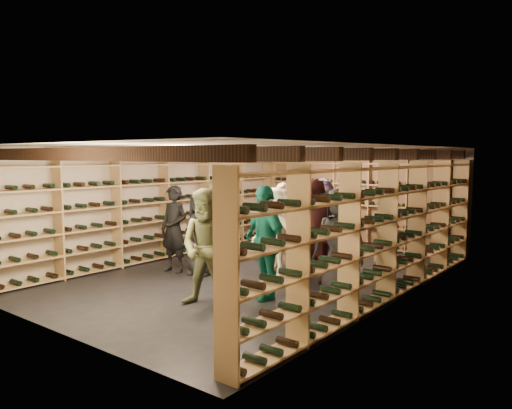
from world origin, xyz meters
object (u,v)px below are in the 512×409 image
Objects in this scene: person_7 at (283,227)px; person_9 at (298,225)px; person_1 at (174,229)px; person_4 at (265,242)px; crate_stack_right at (275,248)px; person_2 at (208,248)px; person_3 at (274,233)px; person_8 at (314,231)px; person_11 at (322,223)px; crate_loose at (388,259)px; person_6 at (205,230)px; person_12 at (340,242)px; person_0 at (201,233)px; crate_stack_left at (277,243)px.

person_7 is 1.05× the size of person_9.
person_4 is at bearing -13.49° from person_1.
crate_stack_right is 3.63m from person_2.
crate_stack_right is at bearing 130.71° from person_3.
person_11 is at bearing 137.52° from person_8.
person_2 reaches higher than person_1.
person_11 reaches higher than person_3.
person_8 reaches higher than person_7.
crate_loose is at bearing 51.06° from person_9.
crate_stack_right is at bearing 88.49° from person_2.
person_2 is 2.57m from person_6.
person_9 is at bearing 133.25° from person_4.
person_8 is at bearing -41.02° from person_7.
person_11 is at bearing 120.73° from person_4.
crate_stack_right is 1.36m from person_11.
person_11 reaches higher than person_2.
person_8 is (2.26, 0.44, 0.14)m from person_6.
person_8 is 0.98m from person_12.
crate_loose is 0.32× the size of person_0.
crate_stack_right is 2.08m from person_0.
person_9 is at bearing -138.10° from crate_loose.
person_6 is at bearing -134.32° from crate_loose.
person_1 is at bearing -134.05° from person_8.
person_1 is at bearing -150.66° from person_3.
person_3 is at bearing -66.93° from person_9.
person_3 is 0.93× the size of person_4.
person_9 is (-0.16, 0.73, -0.04)m from person_7.
crate_stack_left reaches higher than crate_loose.
person_0 is (-0.28, -1.99, 0.53)m from crate_stack_right.
crate_stack_right is at bearing 169.91° from person_8.
person_7 is at bearing 137.21° from person_4.
person_9 is at bearing 78.68° from person_2.
person_1 is 2.40m from person_2.
crate_loose is 2.06m from person_9.
person_3 is (1.22, -1.81, 0.57)m from crate_stack_left.
person_9 is at bearing 159.80° from person_11.
person_6 is 1.57m from person_7.
person_1 is (-0.58, -0.15, 0.04)m from person_0.
person_11 is at bearing 119.84° from person_12.
person_4 reaches higher than person_7.
person_6 is at bearing 120.75° from person_0.
person_9 is (0.91, 1.89, 0.04)m from person_0.
person_8 reaches higher than person_11.
person_1 is 0.65m from person_6.
crate_stack_left is 0.31× the size of person_4.
person_3 is (1.80, 0.79, -0.00)m from person_1.
person_11 is at bearing 61.32° from person_6.
person_1 is at bearing 128.12° from person_2.
person_9 is at bearing -31.08° from crate_stack_left.
person_9 is at bearing -8.48° from crate_stack_right.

